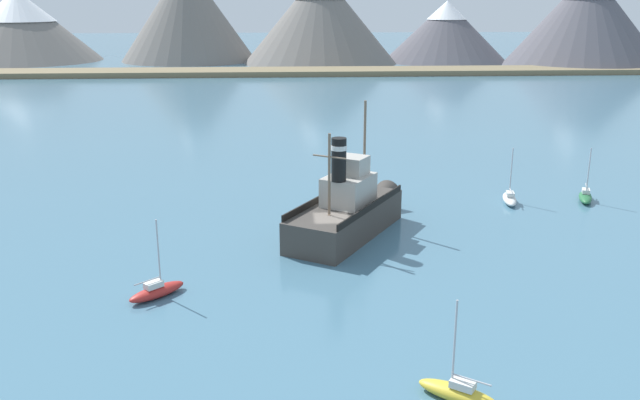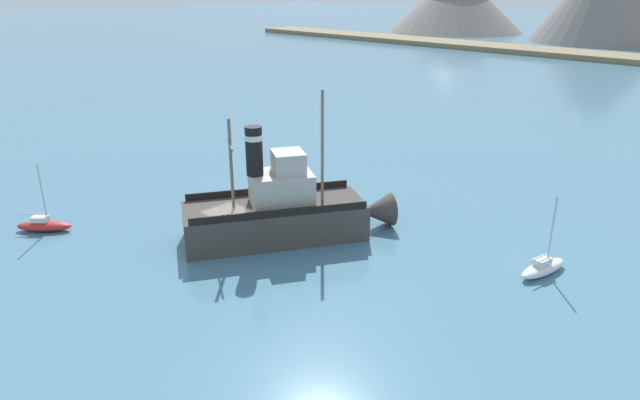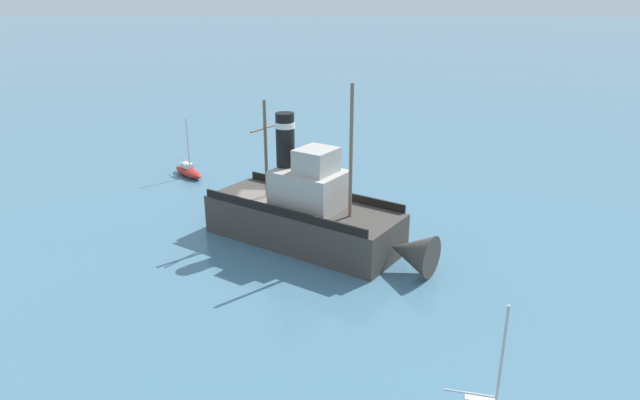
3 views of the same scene
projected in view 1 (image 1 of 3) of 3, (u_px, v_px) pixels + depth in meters
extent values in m
plane|color=#477289|center=(331.00, 249.00, 48.99)|extent=(600.00, 600.00, 0.00)
cone|color=slate|center=(19.00, 26.00, 187.66)|extent=(43.32, 43.32, 19.20)
cone|color=white|center=(17.00, 5.00, 186.09)|extent=(20.07, 20.07, 8.47)
cone|color=slate|center=(187.00, 11.00, 188.16)|extent=(37.52, 37.52, 26.73)
cone|color=slate|center=(320.00, 17.00, 180.73)|extent=(41.34, 41.34, 24.20)
cone|color=#56545B|center=(446.00, 31.00, 186.98)|extent=(33.98, 33.98, 16.28)
cone|color=white|center=(447.00, 10.00, 185.33)|extent=(10.94, 10.94, 4.99)
cone|color=#56545B|center=(587.00, 18.00, 173.23)|extent=(40.59, 40.59, 24.02)
cube|color=#7A6B4C|center=(296.00, 72.00, 157.61)|extent=(240.00, 12.00, 1.20)
cube|color=#423D38|center=(345.00, 220.00, 51.50)|extent=(10.00, 12.54, 2.40)
cone|color=#423D38|center=(382.00, 197.00, 57.58)|extent=(3.26, 3.27, 2.35)
cube|color=#B2ADA3|center=(349.00, 190.00, 51.25)|extent=(4.64, 4.98, 2.20)
cube|color=#B2ADA3|center=(352.00, 165.00, 51.15)|extent=(2.92, 2.85, 1.40)
cylinder|color=black|center=(339.00, 160.00, 49.03)|extent=(1.10, 1.10, 3.20)
cylinder|color=silver|center=(339.00, 148.00, 48.77)|extent=(1.16, 1.16, 0.35)
cylinder|color=#75604C|center=(365.00, 149.00, 52.85)|extent=(0.20, 0.20, 7.50)
cylinder|color=#75604C|center=(329.00, 175.00, 48.00)|extent=(0.20, 0.20, 6.00)
cylinder|color=#75604C|center=(329.00, 157.00, 47.62)|extent=(2.28, 1.46, 0.12)
cube|color=black|center=(320.00, 198.00, 52.05)|extent=(6.03, 9.80, 0.50)
cube|color=black|center=(372.00, 206.00, 50.10)|extent=(6.03, 9.80, 0.50)
ellipsoid|color=#B22823|center=(157.00, 292.00, 41.12)|extent=(3.52, 3.40, 0.70)
cube|color=silver|center=(154.00, 285.00, 40.83)|extent=(1.24, 1.22, 0.36)
cylinder|color=#B7B7BC|center=(158.00, 253.00, 40.62)|extent=(0.10, 0.10, 4.20)
cylinder|color=#B7B7BC|center=(147.00, 281.00, 40.45)|extent=(1.37, 1.29, 0.08)
ellipsoid|color=#286B3D|center=(585.00, 197.00, 60.38)|extent=(2.41, 3.94, 0.70)
cube|color=silver|center=(586.00, 191.00, 60.41)|extent=(1.00, 1.26, 0.36)
cylinder|color=#B7B7BC|center=(589.00, 171.00, 59.39)|extent=(0.10, 0.10, 4.20)
cylinder|color=#B7B7BC|center=(586.00, 186.00, 60.66)|extent=(0.73, 1.70, 0.08)
ellipsoid|color=white|center=(509.00, 199.00, 59.84)|extent=(1.82, 3.94, 0.70)
cube|color=silver|center=(510.00, 194.00, 59.50)|extent=(0.84, 1.20, 0.36)
cylinder|color=#B7B7BC|center=(511.00, 171.00, 59.42)|extent=(0.10, 0.10, 4.20)
cylinder|color=#B7B7BC|center=(511.00, 191.00, 59.01)|extent=(0.43, 1.78, 0.08)
ellipsoid|color=gold|center=(458.00, 393.00, 30.60)|extent=(3.73, 3.11, 0.70)
cube|color=silver|center=(463.00, 384.00, 30.35)|extent=(1.27, 1.16, 0.36)
cylinder|color=#B7B7BC|center=(455.00, 343.00, 30.05)|extent=(0.10, 0.10, 4.20)
cylinder|color=#B7B7BC|center=(472.00, 380.00, 30.04)|extent=(1.51, 1.12, 0.08)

